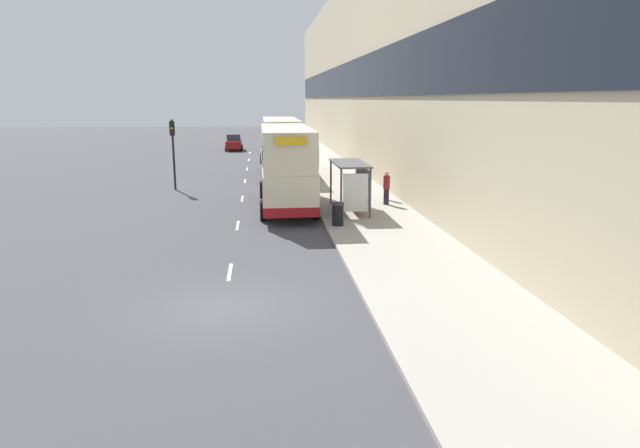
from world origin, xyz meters
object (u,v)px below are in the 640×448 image
(bus_shelter, at_px, (354,178))
(litter_bin, at_px, (338,214))
(car_3, at_px, (274,144))
(double_decker_bus_near, at_px, (286,166))
(traffic_light_far_kerb, at_px, (173,143))
(double_decker_bus_ahead, at_px, (281,146))
(pedestrian_at_shelter, at_px, (386,188))
(pedestrian_1, at_px, (386,185))
(car_1, at_px, (234,143))
(car_0, at_px, (271,152))
(car_2, at_px, (273,140))

(bus_shelter, xyz_separation_m, litter_bin, (-1.22, -3.07, -1.21))
(car_3, bearing_deg, double_decker_bus_near, -90.39)
(double_decker_bus_near, relative_size, traffic_light_far_kerb, 2.25)
(double_decker_bus_ahead, relative_size, car_3, 2.61)
(car_3, height_order, pedestrian_at_shelter, pedestrian_at_shelter)
(bus_shelter, xyz_separation_m, pedestrian_at_shelter, (2.11, 1.89, -0.81))
(double_decker_bus_ahead, height_order, pedestrian_1, double_decker_bus_ahead)
(bus_shelter, bearing_deg, traffic_light_far_kerb, 137.98)
(car_1, distance_m, traffic_light_far_kerb, 28.90)
(litter_bin, bearing_deg, double_decker_bus_near, 111.66)
(car_0, bearing_deg, double_decker_bus_near, -89.01)
(double_decker_bus_near, relative_size, car_2, 2.55)
(double_decker_bus_ahead, distance_m, litter_bin, 18.35)
(bus_shelter, height_order, double_decker_bus_ahead, double_decker_bus_ahead)
(double_decker_bus_near, xyz_separation_m, car_3, (0.22, 32.73, -1.39))
(bus_shelter, relative_size, double_decker_bus_ahead, 0.39)
(double_decker_bus_near, height_order, car_1, double_decker_bus_near)
(bus_shelter, relative_size, car_1, 1.10)
(double_decker_bus_near, xyz_separation_m, double_decker_bus_ahead, (0.19, 12.96, 0.00))
(car_1, relative_size, litter_bin, 3.64)
(car_1, bearing_deg, pedestrian_1, 106.19)
(car_0, relative_size, traffic_light_far_kerb, 0.94)
(double_decker_bus_ahead, relative_size, car_0, 2.57)
(bus_shelter, bearing_deg, litter_bin, -111.72)
(bus_shelter, relative_size, car_3, 1.01)
(double_decker_bus_ahead, height_order, car_3, double_decker_bus_ahead)
(double_decker_bus_near, relative_size, litter_bin, 9.63)
(car_1, height_order, car_3, same)
(bus_shelter, xyz_separation_m, car_1, (-7.61, 37.88, -0.98))
(car_2, height_order, traffic_light_far_kerb, traffic_light_far_kerb)
(double_decker_bus_near, height_order, litter_bin, double_decker_bus_near)
(car_2, bearing_deg, traffic_light_far_kerb, -102.46)
(double_decker_bus_ahead, height_order, car_2, double_decker_bus_ahead)
(car_0, distance_m, car_3, 9.71)
(pedestrian_1, bearing_deg, double_decker_bus_near, -168.34)
(car_2, height_order, car_3, car_3)
(pedestrian_1, distance_m, litter_bin, 7.37)
(double_decker_bus_ahead, xyz_separation_m, pedestrian_at_shelter, (5.21, -13.23, -1.22))
(double_decker_bus_near, relative_size, car_1, 2.65)
(car_1, distance_m, car_3, 5.43)
(bus_shelter, xyz_separation_m, car_3, (-3.08, 34.88, -0.98))
(car_2, distance_m, traffic_light_far_kerb, 32.85)
(car_1, bearing_deg, litter_bin, 98.86)
(car_2, xyz_separation_m, traffic_light_far_kerb, (-7.07, -32.00, 2.17))
(pedestrian_at_shelter, bearing_deg, car_3, 98.93)
(car_2, height_order, litter_bin, car_2)
(car_0, bearing_deg, bus_shelter, -81.66)
(bus_shelter, bearing_deg, car_2, 94.30)
(double_decker_bus_ahead, distance_m, pedestrian_at_shelter, 14.27)
(bus_shelter, distance_m, car_0, 25.48)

